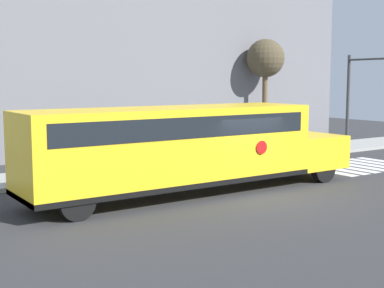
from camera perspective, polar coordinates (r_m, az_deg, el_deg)
name	(u,v)px	position (r m, az deg, el deg)	size (l,w,h in m)	color
ground_plane	(255,195)	(17.53, 6.69, -5.48)	(60.00, 60.00, 0.00)	#333335
sidewalk_strip	(153,167)	(22.73, -4.13, -2.41)	(44.00, 3.00, 0.15)	#9E9E99
building_backdrop	(89,57)	(28.26, -10.95, 9.06)	(32.00, 4.00, 9.75)	slate
crosswalk_stripes	(358,166)	(24.36, 17.24, -2.25)	(4.70, 3.20, 0.01)	white
school_bus	(184,145)	(17.26, -0.81, -0.05)	(11.98, 2.57, 2.87)	yellow
stop_sign	(294,125)	(26.37, 10.82, 1.98)	(0.62, 0.10, 2.38)	#38383A
traffic_light	(363,89)	(27.99, 17.77, 5.64)	(0.28, 2.76, 4.99)	#38383A
tree_near_sidewalk	(265,60)	(30.80, 7.83, 8.86)	(2.15, 2.15, 6.02)	brown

